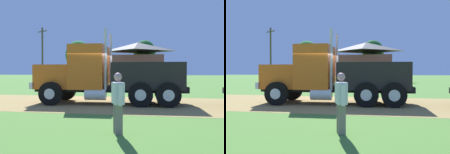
% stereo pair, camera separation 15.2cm
% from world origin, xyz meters
% --- Properties ---
extents(ground_plane, '(200.00, 200.00, 0.00)m').
position_xyz_m(ground_plane, '(0.00, 0.00, 0.00)').
color(ground_plane, '#4D7D30').
extents(dirt_track, '(120.00, 6.64, 0.01)m').
position_xyz_m(dirt_track, '(0.00, 0.00, 0.00)').
color(dirt_track, '#9D8249').
rests_on(dirt_track, ground_plane).
extents(truck_foreground_white, '(7.76, 2.92, 3.69)m').
position_xyz_m(truck_foreground_white, '(0.77, -0.00, 1.39)').
color(truck_foreground_white, black).
rests_on(truck_foreground_white, ground_plane).
extents(visitor_by_barrel, '(0.42, 0.66, 1.61)m').
position_xyz_m(visitor_by_barrel, '(2.16, -6.05, 0.88)').
color(visitor_by_barrel, silver).
rests_on(visitor_by_barrel, ground_plane).
extents(shed_building, '(8.89, 7.70, 6.35)m').
position_xyz_m(shed_building, '(0.07, 28.20, 3.06)').
color(shed_building, brown).
rests_on(shed_building, ground_plane).
extents(utility_pole_near, '(1.96, 1.26, 8.54)m').
position_xyz_m(utility_pole_near, '(-14.62, 24.19, 4.53)').
color(utility_pole_near, brown).
rests_on(utility_pole_near, ground_plane).
extents(tree_left, '(5.47, 5.47, 8.13)m').
position_xyz_m(tree_left, '(-13.26, 38.30, 5.11)').
color(tree_left, '#513823').
rests_on(tree_left, ground_plane).
extents(tree_mid, '(3.89, 3.89, 7.28)m').
position_xyz_m(tree_mid, '(0.96, 32.81, 5.11)').
color(tree_mid, '#513823').
rests_on(tree_mid, ground_plane).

